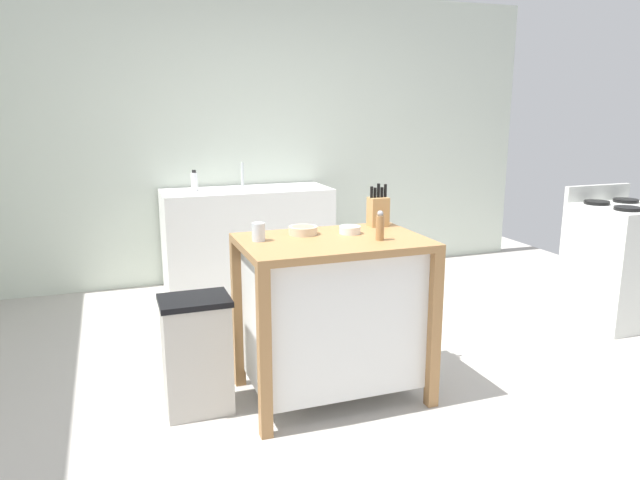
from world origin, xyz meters
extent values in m
plane|color=#ADA8A0|center=(0.00, 0.00, 0.00)|extent=(6.70, 6.70, 0.00)
cube|color=silver|center=(0.00, 2.41, 1.30)|extent=(5.70, 0.10, 2.60)
cube|color=#9E7042|center=(-0.14, -0.14, 0.88)|extent=(0.99, 0.66, 0.04)
cube|color=silver|center=(-0.14, -0.14, 0.48)|extent=(0.89, 0.56, 0.76)
cube|color=#9E7042|center=(-0.60, -0.44, 0.43)|extent=(0.06, 0.06, 0.86)
cube|color=#9E7042|center=(0.33, -0.44, 0.43)|extent=(0.06, 0.06, 0.86)
cube|color=#9E7042|center=(-0.60, 0.16, 0.43)|extent=(0.06, 0.06, 0.86)
cube|color=#9E7042|center=(0.33, 0.16, 0.43)|extent=(0.06, 0.06, 0.86)
cube|color=tan|center=(0.24, 0.09, 0.99)|extent=(0.11, 0.09, 0.17)
cylinder|color=black|center=(0.19, 0.09, 1.11)|extent=(0.02, 0.02, 0.07)
cylinder|color=black|center=(0.22, 0.09, 1.10)|extent=(0.02, 0.02, 0.06)
cylinder|color=black|center=(0.24, 0.09, 1.11)|extent=(0.02, 0.02, 0.08)
cylinder|color=black|center=(0.26, 0.09, 1.10)|extent=(0.02, 0.02, 0.06)
cylinder|color=black|center=(0.28, 0.09, 1.11)|extent=(0.02, 0.02, 0.08)
cylinder|color=silver|center=(0.00, -0.05, 0.92)|extent=(0.12, 0.12, 0.04)
cylinder|color=gray|center=(0.00, -0.05, 0.94)|extent=(0.10, 0.10, 0.01)
cylinder|color=beige|center=(-0.25, 0.02, 0.93)|extent=(0.16, 0.16, 0.04)
cylinder|color=gray|center=(-0.25, 0.02, 0.94)|extent=(0.13, 0.13, 0.01)
cylinder|color=silver|center=(-0.52, -0.06, 0.95)|extent=(0.07, 0.07, 0.10)
cylinder|color=#9E7042|center=(0.09, -0.26, 0.97)|extent=(0.04, 0.04, 0.13)
sphere|color=#99999E|center=(0.09, -0.26, 1.05)|extent=(0.03, 0.03, 0.03)
cube|color=#B7B2A8|center=(-0.87, -0.06, 0.30)|extent=(0.34, 0.26, 0.60)
cube|color=black|center=(-0.87, -0.06, 0.61)|extent=(0.36, 0.28, 0.03)
cube|color=silver|center=(-0.10, 2.06, 0.44)|extent=(1.46, 0.60, 0.88)
cube|color=silver|center=(-0.10, 2.04, 0.87)|extent=(0.44, 0.36, 0.03)
cylinder|color=#B7BCC1|center=(-0.10, 2.20, 0.99)|extent=(0.02, 0.02, 0.22)
cylinder|color=white|center=(-0.54, 2.11, 0.96)|extent=(0.06, 0.06, 0.16)
cylinder|color=black|center=(-0.54, 2.11, 1.05)|extent=(0.03, 0.03, 0.02)
cube|color=silver|center=(2.30, 0.23, 0.44)|extent=(0.60, 0.60, 0.88)
cube|color=silver|center=(2.30, 0.51, 0.94)|extent=(0.60, 0.04, 0.12)
cylinder|color=black|center=(2.16, 0.09, 0.89)|extent=(0.18, 0.18, 0.02)
cylinder|color=black|center=(2.16, 0.37, 0.89)|extent=(0.18, 0.18, 0.02)
cylinder|color=black|center=(2.44, 0.37, 0.89)|extent=(0.18, 0.18, 0.02)
camera|label=1|loc=(-1.24, -3.00, 1.59)|focal=33.14mm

